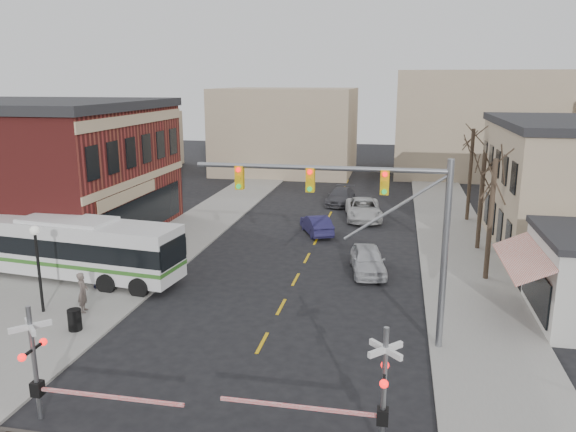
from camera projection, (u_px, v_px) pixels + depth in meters
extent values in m
plane|color=black|center=(250.00, 366.00, 22.11)|extent=(160.00, 160.00, 0.00)
cube|color=gray|center=(197.00, 226.00, 42.94)|extent=(5.00, 60.00, 0.12)
cube|color=gray|center=(454.00, 239.00, 39.39)|extent=(5.00, 60.00, 0.12)
cube|color=tan|center=(141.00, 179.00, 38.58)|extent=(0.10, 15.00, 0.50)
cube|color=tan|center=(137.00, 119.00, 37.62)|extent=(0.10, 15.00, 0.70)
cube|color=black|center=(143.00, 215.00, 39.18)|extent=(0.08, 13.00, 2.60)
cube|color=red|center=(522.00, 257.00, 25.99)|extent=(1.68, 6.00, 0.87)
cylinder|color=#382B21|center=(490.00, 220.00, 30.77)|extent=(0.28, 0.28, 6.75)
cylinder|color=#382B21|center=(481.00, 201.00, 36.49)|extent=(0.28, 0.28, 6.30)
cylinder|color=#382B21|center=(470.00, 175.00, 43.97)|extent=(0.28, 0.28, 7.20)
cube|color=silver|center=(70.00, 246.00, 31.39)|extent=(13.24, 4.28, 2.91)
cube|color=black|center=(69.00, 243.00, 31.34)|extent=(13.28, 4.32, 0.97)
cube|color=#326B23|center=(71.00, 258.00, 31.54)|extent=(13.28, 4.32, 0.22)
cylinder|color=black|center=(72.00, 269.00, 31.71)|extent=(1.40, 2.92, 1.08)
cylinder|color=gray|center=(444.00, 258.00, 22.59)|extent=(0.28, 0.28, 8.00)
cylinder|color=gray|center=(319.00, 168.00, 22.73)|extent=(10.31, 0.20, 0.20)
cube|color=gold|center=(385.00, 182.00, 22.35)|extent=(0.35, 0.30, 1.00)
cube|color=gold|center=(310.00, 180.00, 22.91)|extent=(0.35, 0.30, 1.00)
cube|color=gold|center=(240.00, 177.00, 23.47)|extent=(0.35, 0.30, 1.00)
cylinder|color=gray|center=(35.00, 364.00, 18.22)|extent=(0.16, 0.16, 4.00)
cube|color=silver|center=(30.00, 327.00, 17.92)|extent=(1.00, 1.00, 0.18)
cube|color=silver|center=(30.00, 327.00, 17.92)|extent=(1.00, 1.00, 0.18)
sphere|color=#FF0C0C|center=(22.00, 358.00, 17.58)|extent=(0.26, 0.26, 0.26)
sphere|color=#FF0C0C|center=(43.00, 342.00, 18.63)|extent=(0.26, 0.26, 0.26)
cube|color=black|center=(37.00, 388.00, 18.44)|extent=(0.35, 0.35, 0.50)
cube|color=#FF0C0C|center=(110.00, 397.00, 17.95)|extent=(5.00, 0.10, 0.10)
cylinder|color=gray|center=(384.00, 389.00, 16.70)|extent=(0.16, 0.16, 4.00)
cube|color=silver|center=(386.00, 350.00, 16.40)|extent=(1.00, 1.00, 0.18)
cube|color=silver|center=(386.00, 350.00, 16.40)|extent=(1.00, 1.00, 0.18)
sphere|color=#FF0C0C|center=(384.00, 384.00, 16.06)|extent=(0.26, 0.26, 0.26)
sphere|color=#FF0C0C|center=(385.00, 365.00, 17.11)|extent=(0.26, 0.26, 0.26)
cube|color=black|center=(383.00, 416.00, 16.92)|extent=(0.35, 0.35, 0.50)
cube|color=#FF0C0C|center=(298.00, 407.00, 17.40)|extent=(5.00, 0.10, 0.10)
cylinder|color=black|center=(39.00, 273.00, 26.55)|extent=(0.14, 0.14, 3.90)
sphere|color=silver|center=(35.00, 230.00, 26.05)|extent=(0.44, 0.44, 0.44)
cylinder|color=black|center=(75.00, 320.00, 24.91)|extent=(0.60, 0.60, 0.97)
imported|color=#B2B3B7|center=(368.00, 260.00, 32.60)|extent=(2.56, 4.88, 1.58)
imported|color=#1F1C46|center=(317.00, 225.00, 40.89)|extent=(3.08, 4.54, 1.41)
imported|color=#B7B7B7|center=(363.00, 209.00, 45.25)|extent=(3.44, 6.21, 1.64)
imported|color=#3E3E43|center=(340.00, 196.00, 50.68)|extent=(2.54, 5.19, 1.45)
imported|color=#665852|center=(83.00, 292.00, 26.78)|extent=(0.68, 0.83, 1.97)
imported|color=#383962|center=(100.00, 271.00, 30.03)|extent=(0.95, 1.05, 1.76)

